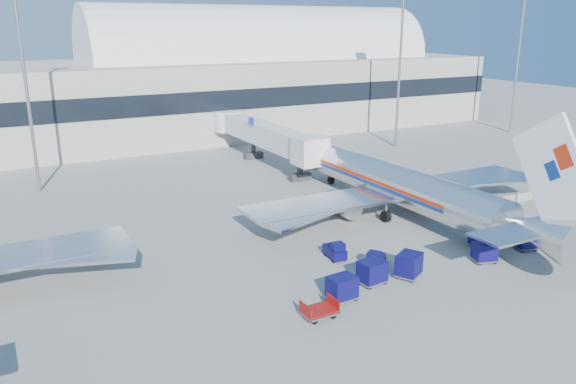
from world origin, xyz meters
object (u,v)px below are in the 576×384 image
barrier_far (525,196)px  tug_right (481,238)px  tug_lead (375,259)px  cart_train_c (342,288)px  cart_solo_near (485,252)px  mast_far_east (520,43)px  mast_east (401,46)px  barrier_mid (503,200)px  tug_left (335,251)px  cart_solo_far (527,240)px  airliner_main (402,186)px  cart_train_b (372,272)px  barrier_near (480,205)px  jetbridge_near (260,133)px  mast_west (22,54)px  cart_train_a (409,265)px  cart_open_red (320,311)px

barrier_far → tug_right: 15.51m
tug_right → tug_lead: bearing=-171.0°
cart_train_c → cart_solo_near: bearing=-3.8°
mast_far_east → tug_right: mast_far_east is taller
mast_east → barrier_mid: size_ratio=7.53×
mast_east → tug_left: 46.71m
barrier_mid → tug_lead: tug_lead is taller
barrier_mid → tug_left: (-22.79, -3.47, 0.22)m
tug_lead → tug_left: tug_left is taller
tug_left → cart_solo_far: bearing=-104.7°
cart_solo_far → tug_lead: bearing=-178.5°
tug_lead → cart_solo_far: 13.41m
airliner_main → tug_lead: (-9.72, -8.79, -2.30)m
cart_train_b → tug_lead: bearing=43.4°
mast_far_east → tug_right: bearing=-141.7°
tug_left → mast_far_east: bearing=-53.9°
mast_far_east → barrier_mid: bearing=-140.3°
barrier_mid → tug_right: (-10.55, -6.98, 0.17)m
barrier_far → cart_solo_near: (-16.25, -9.54, 0.38)m
barrier_near → tug_lead: tug_lead is taller
barrier_near → barrier_mid: size_ratio=1.00×
jetbridge_near → tug_right: 36.08m
jetbridge_near → tug_lead: 35.99m
airliner_main → barrier_far: bearing=-9.7°
airliner_main → cart_train_c: bearing=-141.1°
mast_east → mast_far_east: 25.00m
airliner_main → cart_solo_near: bearing=-97.8°
airliner_main → mast_west: mast_west is taller
cart_train_a → barrier_mid: bearing=-3.9°
cart_train_c → cart_train_a: bearing=2.7°
tug_lead → cart_train_b: bearing=-166.0°
tug_left → mast_east: bearing=-38.1°
barrier_near → cart_solo_near: size_ratio=1.45×
jetbridge_near → mast_far_east: 48.64m
mast_far_east → barrier_mid: size_ratio=7.53×
barrier_near → cart_train_b: 21.40m
tug_lead → cart_open_red: size_ratio=1.08×
jetbridge_near → cart_open_red: 42.52m
mast_east → barrier_mid: mast_east is taller
mast_east → tug_right: mast_east is taller
barrier_far → cart_train_a: cart_train_a is taller
barrier_near → tug_lead: 18.80m
mast_far_east → cart_train_c: bearing=-147.9°
jetbridge_near → barrier_near: 30.82m
mast_west → cart_train_c: bearing=-68.1°
jetbridge_near → mast_west: 29.67m
mast_east → mast_far_east: size_ratio=1.00×
tug_lead → cart_train_a: size_ratio=0.94×
cart_solo_far → cart_open_red: (-20.79, -1.45, -0.39)m
jetbridge_near → mast_east: size_ratio=1.22×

